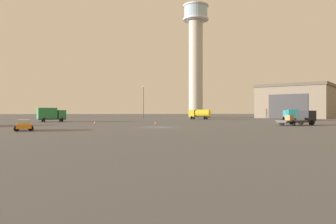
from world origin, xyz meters
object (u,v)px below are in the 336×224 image
truck_fuel_tanker_yellow (200,114)px  light_post_east (143,100)px  truck_box_green (51,114)px  control_tower (196,52)px  traffic_cone_near_left (155,123)px  truck_flatbed_black (301,118)px  car_orange (24,125)px  truck_box_teal (290,114)px  traffic_cone_near_right (95,123)px

truck_fuel_tanker_yellow → light_post_east: size_ratio=0.61×
truck_box_green → control_tower: bearing=17.8°
traffic_cone_near_left → truck_box_green: bearing=142.2°
truck_flatbed_black → car_orange: bearing=172.0°
truck_box_teal → light_post_east: size_ratio=0.59×
truck_flatbed_black → car_orange: size_ratio=1.60×
car_orange → control_tower: bearing=133.9°
truck_fuel_tanker_yellow → traffic_cone_near_left: 36.87m
truck_box_teal → traffic_cone_near_right: 50.64m
car_orange → light_post_east: light_post_east is taller
light_post_east → control_tower: bearing=31.0°
truck_flatbed_black → light_post_east: size_ratio=0.72×
truck_flatbed_black → traffic_cone_near_right: truck_flatbed_black is taller
traffic_cone_near_left → truck_fuel_tanker_yellow: bearing=65.7°
truck_flatbed_black → traffic_cone_near_left: truck_flatbed_black is taller
truck_box_green → light_post_east: 34.52m
truck_box_green → traffic_cone_near_right: truck_box_green is taller
control_tower → traffic_cone_near_right: control_tower is taller
control_tower → truck_box_teal: bearing=-62.1°
truck_box_teal → traffic_cone_near_left: size_ratio=10.00×
truck_box_green → car_orange: (4.99, -31.66, -1.00)m
control_tower → traffic_cone_near_left: control_tower is taller
truck_box_teal → truck_box_green: truck_box_green is taller
traffic_cone_near_right → truck_box_green: bearing=130.3°
truck_fuel_tanker_yellow → truck_flatbed_black: bearing=135.2°
truck_fuel_tanker_yellow → truck_box_green: (-37.67, -16.10, 0.10)m
car_orange → traffic_cone_near_left: bearing=110.2°
control_tower → car_orange: bearing=-117.3°
truck_flatbed_black → traffic_cone_near_left: size_ratio=12.30×
truck_flatbed_black → traffic_cone_near_left: 25.13m
car_orange → traffic_cone_near_right: 19.24m
traffic_cone_near_left → traffic_cone_near_right: traffic_cone_near_left is taller
control_tower → truck_fuel_tanker_yellow: 31.52m
truck_flatbed_black → traffic_cone_near_right: size_ratio=13.43×
truck_fuel_tanker_yellow → car_orange: 57.88m
car_orange → truck_flatbed_black: bearing=84.2°
truck_fuel_tanker_yellow → control_tower: bearing=-67.3°
control_tower → light_post_east: size_ratio=4.30×
truck_box_teal → traffic_cone_near_left: truck_box_teal is taller
traffic_cone_near_left → truck_flatbed_black: bearing=-10.1°
light_post_east → truck_box_green: bearing=-129.2°
control_tower → truck_box_green: (-40.95, -38.12, -22.20)m
truck_fuel_tanker_yellow → truck_box_green: 40.97m
truck_box_teal → traffic_cone_near_right: truck_box_teal is taller
truck_fuel_tanker_yellow → light_post_east: 19.62m
truck_box_teal → light_post_east: 43.84m
truck_box_teal → car_orange: 64.71m
control_tower → truck_box_teal: size_ratio=7.32×
car_orange → traffic_cone_near_left: 22.53m
truck_flatbed_black → traffic_cone_near_right: 36.68m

